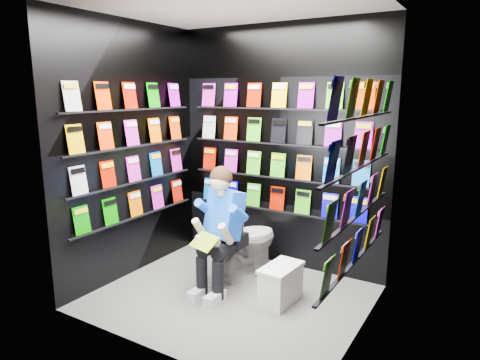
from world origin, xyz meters
The scene contains 14 objects.
floor centered at (0.00, 0.00, 0.00)m, with size 2.40×2.40×0.00m, color #5A5A58.
ceiling centered at (0.00, 0.00, 2.60)m, with size 2.40×2.40×0.00m, color white.
wall_back centered at (0.00, 1.00, 1.30)m, with size 2.40×0.04×2.60m, color black.
wall_front centered at (0.00, -1.00, 1.30)m, with size 2.40×0.04×2.60m, color black.
wall_left centered at (-1.20, 0.00, 1.30)m, with size 0.04×2.00×2.60m, color black.
wall_right centered at (1.20, 0.00, 1.30)m, with size 0.04×2.00×2.60m, color black.
comics_back centered at (0.00, 0.97, 1.31)m, with size 2.10×0.06×1.37m, color #F83400, non-canonical shape.
comics_left centered at (-1.17, 0.00, 1.31)m, with size 0.06×1.70×1.37m, color #F83400, non-canonical shape.
comics_right centered at (1.17, 0.00, 1.31)m, with size 0.06×1.70×1.37m, color #F83400, non-canonical shape.
toilet centered at (-0.16, 0.55, 0.37)m, with size 0.42×0.75×0.73m, color white.
longbox centered at (0.45, 0.16, 0.16)m, with size 0.24×0.43×0.32m, color white.
longbox_lid centered at (0.45, 0.16, 0.34)m, with size 0.26×0.45×0.03m, color white.
reader centered at (-0.16, 0.17, 0.74)m, with size 0.48×0.70×1.28m, color blue, non-canonical shape.
held_comic centered at (-0.16, -0.18, 0.58)m, with size 0.27×0.01×0.18m, color green.
Camera 1 is at (2.00, -3.13, 1.91)m, focal length 32.00 mm.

